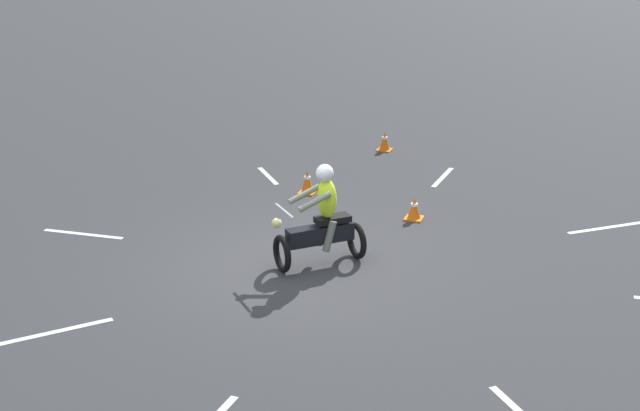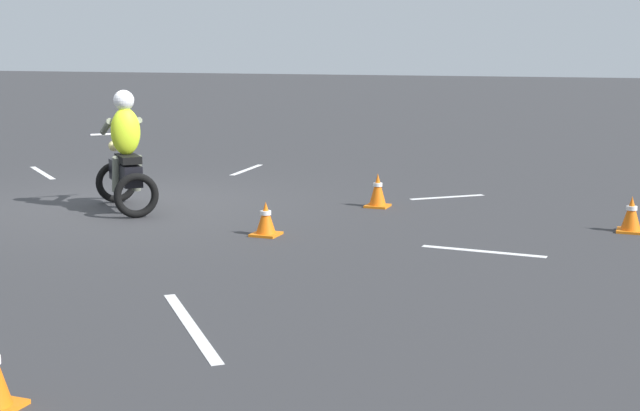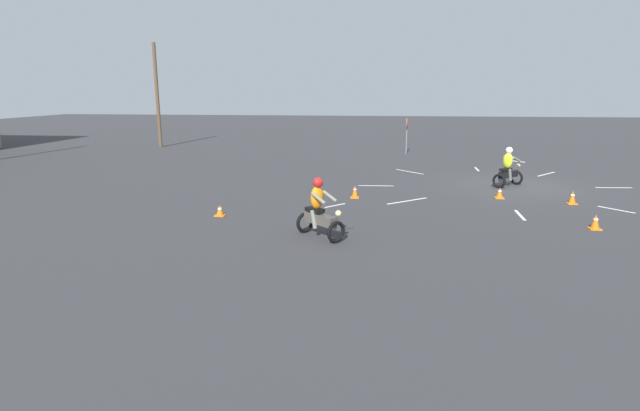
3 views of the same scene
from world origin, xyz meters
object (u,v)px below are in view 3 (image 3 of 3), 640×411
traffic_cone_near_right (595,222)px  traffic_cone_mid_center (355,192)px  stop_sign (407,128)px  utility_pole_near (157,96)px  traffic_cone_near_left (572,198)px  traffic_cone_mid_left (220,211)px  traffic_cone_far_right (500,193)px  motorcycle_rider_foreground (508,169)px  motorcycle_rider_background (319,212)px

traffic_cone_near_right → traffic_cone_mid_center: 7.96m
stop_sign → utility_pole_near: size_ratio=0.32×
traffic_cone_near_right → traffic_cone_mid_center: bearing=63.8°
traffic_cone_mid_center → utility_pole_near: size_ratio=0.07×
traffic_cone_mid_center → traffic_cone_near_left: bearing=-90.8°
traffic_cone_mid_left → traffic_cone_mid_center: bearing=-51.6°
traffic_cone_near_left → traffic_cone_far_right: size_ratio=1.16×
traffic_cone_mid_center → utility_pole_near: utility_pole_near is taller
traffic_cone_mid_center → motorcycle_rider_foreground: bearing=-63.7°
traffic_cone_near_left → traffic_cone_near_right: traffic_cone_near_left is taller
stop_sign → traffic_cone_near_right: 17.94m
traffic_cone_near_left → motorcycle_rider_foreground: bearing=25.2°
traffic_cone_near_right → utility_pole_near: size_ratio=0.06×
motorcycle_rider_foreground → traffic_cone_near_right: 6.66m
stop_sign → traffic_cone_near_left: size_ratio=4.81×
utility_pole_near → traffic_cone_near_right: bearing=-131.3°
motorcycle_rider_background → traffic_cone_mid_left: bearing=-77.7°
motorcycle_rider_background → traffic_cone_far_right: motorcycle_rider_background is taller
traffic_cone_near_left → utility_pole_near: size_ratio=0.07×
motorcycle_rider_background → traffic_cone_near_left: size_ratio=3.47×
motorcycle_rider_foreground → traffic_cone_far_right: motorcycle_rider_foreground is taller
traffic_cone_far_right → traffic_cone_near_right: bearing=-156.4°
motorcycle_rider_background → stop_sign: (19.06, -3.18, 0.91)m
stop_sign → traffic_cone_far_right: size_ratio=5.60×
traffic_cone_mid_center → motorcycle_rider_background: bearing=172.6°
motorcycle_rider_foreground → motorcycle_rider_background: (-8.36, 6.91, 0.00)m
traffic_cone_near_right → traffic_cone_mid_left: traffic_cone_near_right is taller
motorcycle_rider_foreground → traffic_cone_near_left: bearing=-19.9°
utility_pole_near → stop_sign: bearing=-96.4°
motorcycle_rider_foreground → stop_sign: (10.69, 3.72, 0.91)m
traffic_cone_near_left → traffic_cone_mid_center: (0.10, 7.70, -0.00)m
traffic_cone_mid_center → traffic_cone_far_right: 5.40m
traffic_cone_near_right → traffic_cone_far_right: traffic_cone_near_right is taller
traffic_cone_near_right → utility_pole_near: 29.28m
traffic_cone_far_right → traffic_cone_near_left: bearing=-106.0°
traffic_cone_near_left → traffic_cone_mid_center: size_ratio=1.00×
motorcycle_rider_foreground → traffic_cone_mid_center: (-3.07, 6.22, -0.50)m
traffic_cone_mid_left → utility_pole_near: size_ratio=0.05×
motorcycle_rider_foreground → traffic_cone_near_left: size_ratio=3.47×
motorcycle_rider_background → stop_sign: size_ratio=0.72×
traffic_cone_near_left → utility_pole_near: (15.79, 22.42, 3.34)m
stop_sign → traffic_cone_near_right: (-17.27, -4.65, -1.42)m
motorcycle_rider_foreground → utility_pole_near: (12.62, 20.93, 2.85)m
traffic_cone_mid_left → traffic_cone_near_left: bearing=-75.0°
traffic_cone_far_right → utility_pole_near: utility_pole_near is taller
motorcycle_rider_background → utility_pole_near: size_ratio=0.23×
traffic_cone_near_left → traffic_cone_far_right: bearing=74.0°
stop_sign → traffic_cone_far_right: bearing=-167.7°
motorcycle_rider_background → traffic_cone_far_right: (5.87, -6.06, -0.53)m
motorcycle_rider_background → utility_pole_near: bearing=-103.8°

